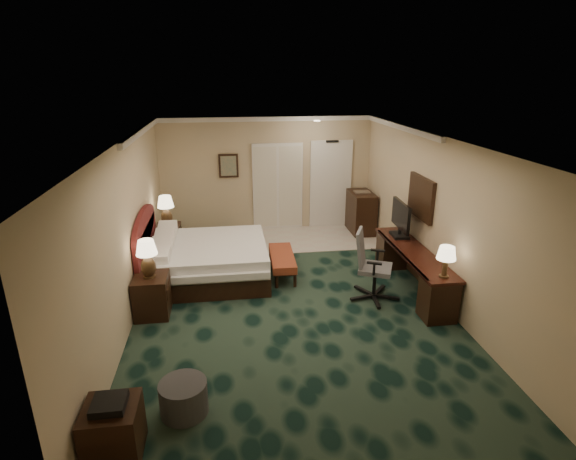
{
  "coord_description": "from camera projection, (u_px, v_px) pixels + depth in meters",
  "views": [
    {
      "loc": [
        -0.97,
        -6.73,
        3.67
      ],
      "look_at": [
        0.06,
        0.6,
        1.05
      ],
      "focal_mm": 28.0,
      "sensor_mm": 36.0,
      "label": 1
    }
  ],
  "objects": [
    {
      "name": "desk_chair",
      "position": [
        376.0,
        266.0,
        7.51
      ],
      "size": [
        0.91,
        0.89,
        1.2
      ],
      "primitive_type": null,
      "rotation": [
        0.0,
        0.0,
        -0.42
      ],
      "color": "#565657",
      "rests_on": "ground"
    },
    {
      "name": "ottoman",
      "position": [
        184.0,
        398.0,
        5.07
      ],
      "size": [
        0.69,
        0.69,
        0.39
      ],
      "primitive_type": "cylinder",
      "rotation": [
        0.0,
        0.0,
        -0.32
      ],
      "color": "#303034",
      "rests_on": "ground"
    },
    {
      "name": "wall_left",
      "position": [
        128.0,
        233.0,
        6.85
      ],
      "size": [
        0.0,
        7.5,
        2.7
      ],
      "primitive_type": "cube",
      "color": "#BAAA8B",
      "rests_on": "ground"
    },
    {
      "name": "minibar",
      "position": [
        361.0,
        212.0,
        10.74
      ],
      "size": [
        0.51,
        0.92,
        0.98
      ],
      "primitive_type": "cube",
      "color": "black",
      "rests_on": "ground"
    },
    {
      "name": "wall_mirror",
      "position": [
        421.0,
        198.0,
        8.0
      ],
      "size": [
        0.05,
        0.95,
        0.75
      ],
      "primitive_type": "cube",
      "color": "white",
      "rests_on": "wall_right"
    },
    {
      "name": "tv",
      "position": [
        401.0,
        219.0,
        8.37
      ],
      "size": [
        0.11,
        0.86,
        0.67
      ],
      "primitive_type": "cube",
      "rotation": [
        0.0,
        0.0,
        -0.05
      ],
      "color": "black",
      "rests_on": "desk"
    },
    {
      "name": "wall_right",
      "position": [
        437.0,
        218.0,
        7.51
      ],
      "size": [
        0.0,
        7.5,
        2.7
      ],
      "primitive_type": "cube",
      "color": "#BAAA8B",
      "rests_on": "ground"
    },
    {
      "name": "crown_molding",
      "position": [
        290.0,
        143.0,
        6.75
      ],
      "size": [
        5.0,
        7.5,
        0.1
      ],
      "primitive_type": null,
      "color": "white",
      "rests_on": "wall_back"
    },
    {
      "name": "wall_art",
      "position": [
        229.0,
        166.0,
        10.44
      ],
      "size": [
        0.45,
        0.06,
        0.55
      ],
      "primitive_type": "cube",
      "color": "#536E63",
      "rests_on": "wall_back"
    },
    {
      "name": "entry_door",
      "position": [
        330.0,
        185.0,
        10.96
      ],
      "size": [
        1.02,
        0.06,
        2.18
      ],
      "primitive_type": "cube",
      "color": "white",
      "rests_on": "ground"
    },
    {
      "name": "wall_back",
      "position": [
        267.0,
        175.0,
        10.68
      ],
      "size": [
        5.0,
        0.0,
        2.7
      ],
      "primitive_type": "cube",
      "color": "#BAAA8B",
      "rests_on": "ground"
    },
    {
      "name": "bed_bench",
      "position": [
        282.0,
        265.0,
        8.51
      ],
      "size": [
        0.48,
        1.26,
        0.42
      ],
      "primitive_type": "cube",
      "rotation": [
        0.0,
        0.0,
        -0.04
      ],
      "color": "maroon",
      "rests_on": "ground"
    },
    {
      "name": "wall_front",
      "position": [
        354.0,
        371.0,
        3.68
      ],
      "size": [
        5.0,
        0.0,
        2.7
      ],
      "primitive_type": "cube",
      "color": "#BAAA8B",
      "rests_on": "ground"
    },
    {
      "name": "nightstand_far",
      "position": [
        169.0,
        240.0,
        9.49
      ],
      "size": [
        0.5,
        0.57,
        0.63
      ],
      "primitive_type": "cube",
      "color": "black",
      "rests_on": "ground"
    },
    {
      "name": "desk_lamp",
      "position": [
        446.0,
        262.0,
        6.71
      ],
      "size": [
        0.35,
        0.35,
        0.51
      ],
      "primitive_type": null,
      "rotation": [
        0.0,
        0.0,
        -0.23
      ],
      "color": "#311C13",
      "rests_on": "desk"
    },
    {
      "name": "ceiling",
      "position": [
        290.0,
        140.0,
        6.73
      ],
      "size": [
        5.0,
        7.5,
        0.0
      ],
      "primitive_type": "cube",
      "color": "white",
      "rests_on": "wall_back"
    },
    {
      "name": "floor",
      "position": [
        289.0,
        300.0,
        7.63
      ],
      "size": [
        5.0,
        7.5,
        0.0
      ],
      "primitive_type": "cube",
      "color": "black",
      "rests_on": "ground"
    },
    {
      "name": "closet_doors",
      "position": [
        278.0,
        187.0,
        10.78
      ],
      "size": [
        1.2,
        0.06,
        2.1
      ],
      "primitive_type": "cube",
      "color": "beige",
      "rests_on": "ground"
    },
    {
      "name": "tile_patch",
      "position": [
        310.0,
        238.0,
        10.45
      ],
      "size": [
        3.2,
        1.7,
        0.01
      ],
      "primitive_type": "cube",
      "color": "beige",
      "rests_on": "ground"
    },
    {
      "name": "lamp_near",
      "position": [
        148.0,
        259.0,
        6.87
      ],
      "size": [
        0.41,
        0.41,
        0.61
      ],
      "primitive_type": null,
      "rotation": [
        0.0,
        0.0,
        -0.32
      ],
      "color": "#311C13",
      "rests_on": "nightstand_near"
    },
    {
      "name": "headboard",
      "position": [
        146.0,
        248.0,
        8.01
      ],
      "size": [
        0.12,
        2.0,
        1.4
      ],
      "primitive_type": null,
      "color": "#481214",
      "rests_on": "ground"
    },
    {
      "name": "nightstand_near",
      "position": [
        152.0,
        295.0,
        7.09
      ],
      "size": [
        0.53,
        0.6,
        0.66
      ],
      "primitive_type": "cube",
      "color": "black",
      "rests_on": "ground"
    },
    {
      "name": "lamp_far",
      "position": [
        166.0,
        211.0,
        9.3
      ],
      "size": [
        0.42,
        0.42,
        0.64
      ],
      "primitive_type": null,
      "rotation": [
        0.0,
        0.0,
        0.3
      ],
      "color": "#311C13",
      "rests_on": "nightstand_far"
    },
    {
      "name": "desk",
      "position": [
        412.0,
        270.0,
        7.9
      ],
      "size": [
        0.55,
        2.54,
        0.73
      ],
      "primitive_type": "cube",
      "color": "black",
      "rests_on": "ground"
    },
    {
      "name": "bed",
      "position": [
        210.0,
        261.0,
        8.38
      ],
      "size": [
        2.11,
        1.96,
        0.67
      ],
      "primitive_type": "cube",
      "color": "silver",
      "rests_on": "ground"
    },
    {
      "name": "side_table",
      "position": [
        113.0,
        431.0,
        4.48
      ],
      "size": [
        0.53,
        0.53,
        0.58
      ],
      "primitive_type": "cube",
      "color": "black",
      "rests_on": "ground"
    }
  ]
}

